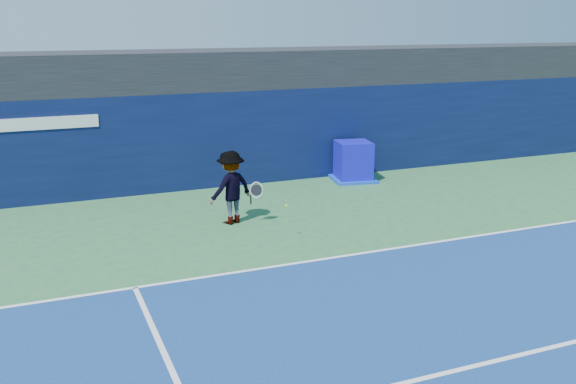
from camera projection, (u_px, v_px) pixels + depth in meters
The scene contains 8 objects.
ground at pixel (435, 307), 11.85m from camera, with size 80.00×80.00×0.00m, color #306A3B.
baseline at pixel (358, 254), 14.53m from camera, with size 24.00×0.10×0.01m, color white.
service_line at pixel (510, 357), 10.06m from camera, with size 24.00×0.10×0.01m, color white.
stadium_band at pixel (239, 68), 21.20m from camera, with size 36.00×3.00×1.20m, color black.
back_wall_assembly at pixel (249, 136), 20.84m from camera, with size 36.00×1.03×3.00m.
equipment_cart at pixel (353, 163), 21.12m from camera, with size 1.57×1.57×1.30m.
tennis_player at pixel (231, 187), 16.55m from camera, with size 1.47×1.08×1.91m.
tennis_ball at pixel (286, 206), 15.33m from camera, with size 0.06×0.06×0.06m.
Camera 1 is at (-6.66, -9.04, 5.13)m, focal length 40.00 mm.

